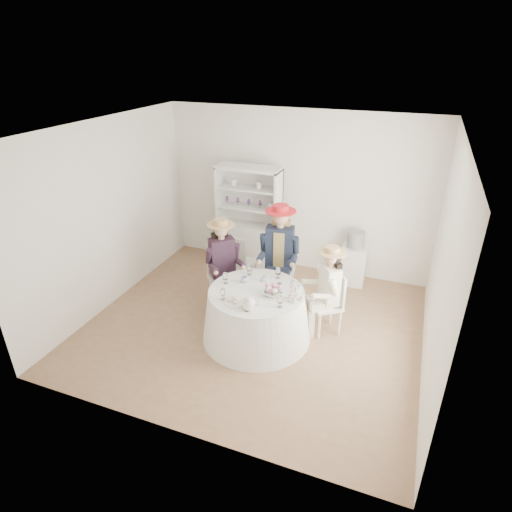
% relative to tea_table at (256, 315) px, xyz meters
% --- Properties ---
extents(ground, '(4.50, 4.50, 0.00)m').
position_rel_tea_table_xyz_m(ground, '(-0.13, 0.22, -0.36)').
color(ground, brown).
rests_on(ground, ground).
extents(ceiling, '(4.50, 4.50, 0.00)m').
position_rel_tea_table_xyz_m(ceiling, '(-0.13, 0.22, 2.34)').
color(ceiling, white).
rests_on(ceiling, wall_back).
extents(wall_back, '(4.50, 0.00, 4.50)m').
position_rel_tea_table_xyz_m(wall_back, '(-0.13, 2.22, 0.99)').
color(wall_back, white).
rests_on(wall_back, ground).
extents(wall_front, '(4.50, 0.00, 4.50)m').
position_rel_tea_table_xyz_m(wall_front, '(-0.13, -1.78, 0.99)').
color(wall_front, white).
rests_on(wall_front, ground).
extents(wall_left, '(0.00, 4.50, 4.50)m').
position_rel_tea_table_xyz_m(wall_left, '(-2.38, 0.22, 0.99)').
color(wall_left, white).
rests_on(wall_left, ground).
extents(wall_right, '(0.00, 4.50, 4.50)m').
position_rel_tea_table_xyz_m(wall_right, '(2.12, 0.22, 0.99)').
color(wall_right, white).
rests_on(wall_right, ground).
extents(tea_table, '(1.45, 1.45, 0.72)m').
position_rel_tea_table_xyz_m(tea_table, '(0.00, 0.00, 0.00)').
color(tea_table, white).
rests_on(tea_table, ground).
extents(hutch, '(1.17, 0.66, 1.81)m').
position_rel_tea_table_xyz_m(hutch, '(-0.85, 1.89, 0.29)').
color(hutch, silver).
rests_on(hutch, ground).
extents(side_table, '(0.42, 0.42, 0.63)m').
position_rel_tea_table_xyz_m(side_table, '(0.95, 1.97, -0.04)').
color(side_table, silver).
rests_on(side_table, ground).
extents(hatbox, '(0.33, 0.33, 0.27)m').
position_rel_tea_table_xyz_m(hatbox, '(0.95, 1.97, 0.42)').
color(hatbox, black).
rests_on(hatbox, side_table).
extents(guest_left, '(0.58, 0.59, 1.38)m').
position_rel_tea_table_xyz_m(guest_left, '(-0.75, 0.58, 0.42)').
color(guest_left, silver).
rests_on(guest_left, ground).
extents(guest_mid, '(0.58, 0.61, 1.56)m').
position_rel_tea_table_xyz_m(guest_mid, '(-0.00, 0.95, 0.53)').
color(guest_mid, silver).
rests_on(guest_mid, ground).
extents(guest_right, '(0.55, 0.52, 1.28)m').
position_rel_tea_table_xyz_m(guest_right, '(0.83, 0.46, 0.37)').
color(guest_right, silver).
rests_on(guest_right, ground).
extents(spare_chair, '(0.45, 0.45, 0.91)m').
position_rel_tea_table_xyz_m(spare_chair, '(-0.71, 1.15, 0.13)').
color(spare_chair, silver).
rests_on(spare_chair, ground).
extents(teacup_a, '(0.09, 0.09, 0.07)m').
position_rel_tea_table_xyz_m(teacup_a, '(-0.24, 0.16, 0.40)').
color(teacup_a, white).
rests_on(teacup_a, tea_table).
extents(teacup_b, '(0.08, 0.08, 0.06)m').
position_rel_tea_table_xyz_m(teacup_b, '(-0.01, 0.28, 0.39)').
color(teacup_b, white).
rests_on(teacup_b, tea_table).
extents(teacup_c, '(0.12, 0.12, 0.07)m').
position_rel_tea_table_xyz_m(teacup_c, '(0.25, 0.16, 0.40)').
color(teacup_c, white).
rests_on(teacup_c, tea_table).
extents(flower_bowl, '(0.23, 0.23, 0.05)m').
position_rel_tea_table_xyz_m(flower_bowl, '(0.21, -0.03, 0.39)').
color(flower_bowl, white).
rests_on(flower_bowl, tea_table).
extents(flower_arrangement, '(0.18, 0.18, 0.07)m').
position_rel_tea_table_xyz_m(flower_arrangement, '(0.22, 0.01, 0.45)').
color(flower_arrangement, pink).
rests_on(flower_arrangement, tea_table).
extents(table_teapot, '(0.24, 0.17, 0.18)m').
position_rel_tea_table_xyz_m(table_teapot, '(0.06, -0.42, 0.44)').
color(table_teapot, white).
rests_on(table_teapot, tea_table).
extents(sandwich_plate, '(0.29, 0.29, 0.06)m').
position_rel_tea_table_xyz_m(sandwich_plate, '(-0.15, -0.34, 0.38)').
color(sandwich_plate, white).
rests_on(sandwich_plate, tea_table).
extents(cupcake_stand, '(0.22, 0.22, 0.20)m').
position_rel_tea_table_xyz_m(cupcake_stand, '(0.53, -0.01, 0.44)').
color(cupcake_stand, white).
rests_on(cupcake_stand, tea_table).
extents(stemware_set, '(0.97, 0.97, 0.15)m').
position_rel_tea_table_xyz_m(stemware_set, '(-0.00, -0.00, 0.44)').
color(stemware_set, white).
rests_on(stemware_set, tea_table).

